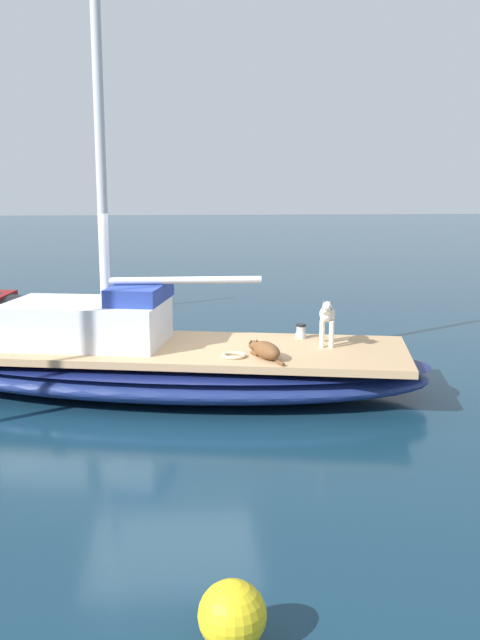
% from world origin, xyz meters
% --- Properties ---
extents(ground_plane, '(120.00, 120.00, 0.00)m').
position_xyz_m(ground_plane, '(0.00, 0.00, 0.00)').
color(ground_plane, '#143347').
extents(sailboat_main, '(3.94, 7.60, 0.66)m').
position_xyz_m(sailboat_main, '(0.00, 0.00, 0.34)').
color(sailboat_main, navy).
rests_on(sailboat_main, ground).
extents(mast_main, '(0.14, 2.27, 6.12)m').
position_xyz_m(mast_main, '(0.18, 0.71, 3.39)').
color(mast_main, silver).
rests_on(mast_main, sailboat_main).
extents(cabin_house, '(1.82, 2.47, 0.84)m').
position_xyz_m(cabin_house, '(0.25, 1.09, 1.01)').
color(cabin_house, silver).
rests_on(cabin_house, sailboat_main).
extents(dog_white, '(0.93, 0.33, 0.70)m').
position_xyz_m(dog_white, '(-0.18, -2.21, 1.08)').
color(dog_white, silver).
rests_on(dog_white, sailboat_main).
extents(dog_brown, '(0.92, 0.45, 0.22)m').
position_xyz_m(dog_brown, '(-0.83, -1.26, 0.77)').
color(dog_brown, brown).
rests_on(dog_brown, sailboat_main).
extents(deck_winch, '(0.16, 0.16, 0.21)m').
position_xyz_m(deck_winch, '(0.33, -1.93, 0.76)').
color(deck_winch, '#B7B7BC').
rests_on(deck_winch, sailboat_main).
extents(coiled_rope, '(0.32, 0.32, 0.04)m').
position_xyz_m(coiled_rope, '(-0.76, -0.86, 0.68)').
color(coiled_rope, beige).
rests_on(coiled_rope, sailboat_main).
extents(mooring_buoy, '(0.44, 0.44, 0.44)m').
position_xyz_m(mooring_buoy, '(-5.74, -0.46, 0.22)').
color(mooring_buoy, yellow).
rests_on(mooring_buoy, ground).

